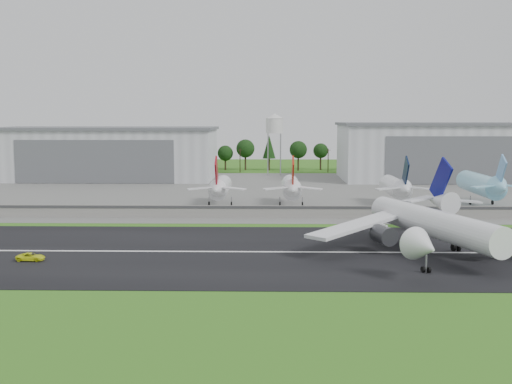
{
  "coord_description": "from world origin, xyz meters",
  "views": [
    {
      "loc": [
        -7.09,
        -119.84,
        27.83
      ],
      "look_at": [
        -10.55,
        40.0,
        9.0
      ],
      "focal_mm": 45.0,
      "sensor_mm": 36.0,
      "label": 1
    }
  ],
  "objects_px": {
    "main_airliner": "(433,230)",
    "parked_jet_skyblue": "(484,185)",
    "ground_vehicle": "(31,257)",
    "parked_jet_red_b": "(291,187)",
    "parked_jet_red_a": "(220,187)",
    "parked_jet_navy": "(397,188)"
  },
  "relations": [
    {
      "from": "ground_vehicle",
      "to": "parked_jet_red_b",
      "type": "bearing_deg",
      "value": -33.7
    },
    {
      "from": "parked_jet_skyblue",
      "to": "parked_jet_red_b",
      "type": "bearing_deg",
      "value": -175.22
    },
    {
      "from": "main_airliner",
      "to": "parked_jet_skyblue",
      "type": "height_order",
      "value": "main_airliner"
    },
    {
      "from": "main_airliner",
      "to": "parked_jet_skyblue",
      "type": "xyz_separation_m",
      "value": [
        33.87,
        72.03,
        1.65
      ]
    },
    {
      "from": "parked_jet_navy",
      "to": "main_airliner",
      "type": "bearing_deg",
      "value": -95.0
    },
    {
      "from": "ground_vehicle",
      "to": "parked_jet_skyblue",
      "type": "relative_size",
      "value": 0.15
    },
    {
      "from": "parked_jet_navy",
      "to": "parked_jet_skyblue",
      "type": "distance_m",
      "value": 28.47
    },
    {
      "from": "parked_jet_red_b",
      "to": "parked_jet_skyblue",
      "type": "height_order",
      "value": "parked_jet_skyblue"
    },
    {
      "from": "parked_jet_red_a",
      "to": "parked_jet_red_b",
      "type": "distance_m",
      "value": 22.13
    },
    {
      "from": "ground_vehicle",
      "to": "parked_jet_navy",
      "type": "height_order",
      "value": "parked_jet_navy"
    },
    {
      "from": "parked_jet_navy",
      "to": "parked_jet_skyblue",
      "type": "xyz_separation_m",
      "value": [
        28.01,
        5.05,
        0.36
      ]
    },
    {
      "from": "parked_jet_red_a",
      "to": "parked_jet_skyblue",
      "type": "height_order",
      "value": "parked_jet_skyblue"
    },
    {
      "from": "main_airliner",
      "to": "parked_jet_skyblue",
      "type": "distance_m",
      "value": 79.61
    },
    {
      "from": "ground_vehicle",
      "to": "parked_jet_navy",
      "type": "distance_m",
      "value": 114.26
    },
    {
      "from": "parked_jet_red_b",
      "to": "parked_jet_navy",
      "type": "height_order",
      "value": "parked_jet_navy"
    },
    {
      "from": "ground_vehicle",
      "to": "parked_jet_red_b",
      "type": "xyz_separation_m",
      "value": [
        52.92,
        75.74,
        5.3
      ]
    },
    {
      "from": "main_airliner",
      "to": "ground_vehicle",
      "type": "relative_size",
      "value": 10.64
    },
    {
      "from": "parked_jet_red_a",
      "to": "parked_jet_navy",
      "type": "relative_size",
      "value": 1.0
    },
    {
      "from": "main_airliner",
      "to": "ground_vehicle",
      "type": "xyz_separation_m",
      "value": [
        -79.53,
        -8.76,
        -4.04
      ]
    },
    {
      "from": "main_airliner",
      "to": "parked_jet_skyblue",
      "type": "relative_size",
      "value": 1.55
    },
    {
      "from": "parked_jet_red_a",
      "to": "parked_jet_red_b",
      "type": "xyz_separation_m",
      "value": [
        22.13,
        0.01,
        0.07
      ]
    },
    {
      "from": "parked_jet_red_a",
      "to": "parked_jet_skyblue",
      "type": "distance_m",
      "value": 82.76
    }
  ]
}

